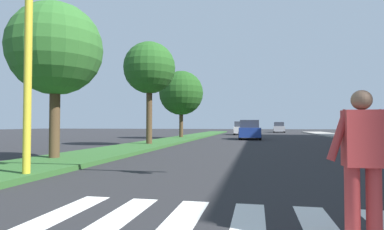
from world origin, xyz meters
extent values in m
plane|color=#262628|center=(0.00, 30.00, 0.00)|extent=(140.00, 140.00, 0.00)
cube|color=silver|center=(-3.60, 7.83, 0.00)|extent=(0.45, 2.20, 0.01)
cube|color=silver|center=(-2.70, 7.83, 0.00)|extent=(0.45, 2.20, 0.01)
cube|color=silver|center=(-1.80, 7.83, 0.00)|extent=(0.45, 2.20, 0.01)
cube|color=silver|center=(-0.90, 7.83, 0.00)|extent=(0.45, 2.20, 0.01)
cube|color=silver|center=(0.00, 7.83, 0.00)|extent=(0.45, 2.20, 0.01)
cube|color=#2D5B28|center=(-7.30, 28.00, 0.07)|extent=(2.92, 64.00, 0.15)
cylinder|color=#4C3823|center=(-7.79, 13.71, 1.59)|extent=(0.36, 0.36, 2.88)
sphere|color=#2D6628|center=(-7.79, 13.71, 4.02)|extent=(3.29, 3.29, 3.29)
cylinder|color=#4C3823|center=(-7.23, 22.28, 2.00)|extent=(0.36, 0.36, 3.71)
sphere|color=#23561E|center=(-7.23, 22.28, 4.82)|extent=(3.19, 3.19, 3.19)
cylinder|color=#4C3823|center=(-7.70, 32.80, 1.60)|extent=(0.36, 0.36, 2.89)
sphere|color=#1E4C19|center=(-7.70, 32.80, 4.28)|extent=(4.14, 4.14, 4.14)
cylinder|color=gold|center=(-6.15, 10.25, 3.15)|extent=(0.18, 0.18, 6.00)
cylinder|color=#B23333|center=(0.45, 7.35, 0.42)|extent=(0.17, 0.17, 0.85)
cylinder|color=#B23333|center=(0.23, 7.34, 0.42)|extent=(0.17, 0.17, 0.85)
cube|color=#B23333|center=(0.34, 7.34, 1.16)|extent=(0.39, 0.25, 0.62)
cylinder|color=#B23333|center=(0.10, 7.33, 1.19)|extent=(0.27, 0.10, 0.58)
sphere|color=#8C664C|center=(0.34, 7.34, 1.58)|extent=(0.23, 0.23, 0.22)
cube|color=navy|center=(-1.44, 32.89, 0.63)|extent=(2.09, 4.67, 0.82)
cube|color=#2D333D|center=(-1.43, 32.66, 1.38)|extent=(1.73, 2.15, 0.67)
cylinder|color=black|center=(-2.38, 34.68, 0.32)|extent=(0.25, 0.65, 0.64)
cylinder|color=black|center=(-0.70, 34.77, 0.32)|extent=(0.25, 0.65, 0.64)
cylinder|color=black|center=(-2.18, 31.00, 0.32)|extent=(0.25, 0.65, 0.64)
cylinder|color=black|center=(-0.50, 31.09, 0.32)|extent=(0.25, 0.65, 0.64)
cube|color=silver|center=(-2.81, 45.74, 0.63)|extent=(1.98, 4.42, 0.82)
cube|color=#2D333D|center=(-2.80, 45.52, 1.38)|extent=(1.65, 2.03, 0.67)
cylinder|color=black|center=(-3.70, 47.41, 0.32)|extent=(0.25, 0.65, 0.64)
cylinder|color=black|center=(-2.11, 47.49, 0.32)|extent=(0.25, 0.65, 0.64)
cylinder|color=black|center=(-3.52, 43.98, 0.32)|extent=(0.25, 0.65, 0.64)
cylinder|color=black|center=(-1.92, 44.07, 0.32)|extent=(0.25, 0.65, 0.64)
cube|color=#B7B7BC|center=(2.94, 59.28, 0.64)|extent=(2.01, 4.63, 0.84)
cube|color=#2D333D|center=(2.95, 59.51, 1.40)|extent=(1.68, 2.12, 0.68)
cylinder|color=black|center=(3.68, 57.42, 0.32)|extent=(0.25, 0.65, 0.64)
cylinder|color=black|center=(2.03, 57.50, 0.32)|extent=(0.25, 0.65, 0.64)
cylinder|color=black|center=(3.84, 61.07, 0.32)|extent=(0.25, 0.65, 0.64)
cylinder|color=black|center=(2.20, 61.14, 0.32)|extent=(0.25, 0.65, 0.64)
camera|label=1|loc=(-0.79, 3.53, 1.31)|focal=30.05mm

